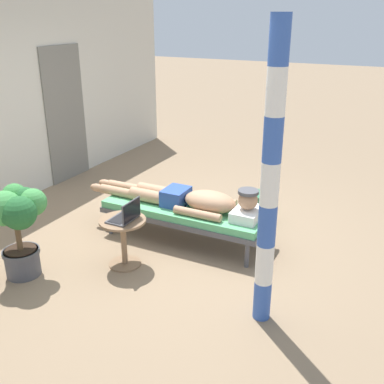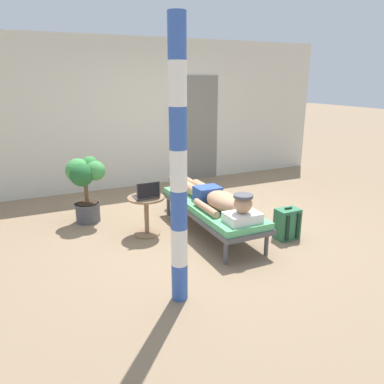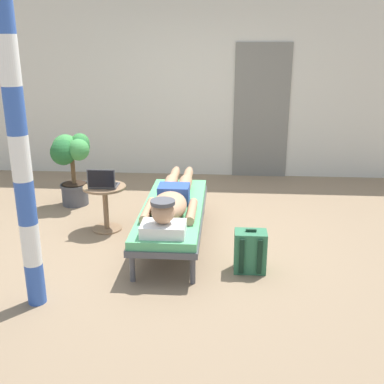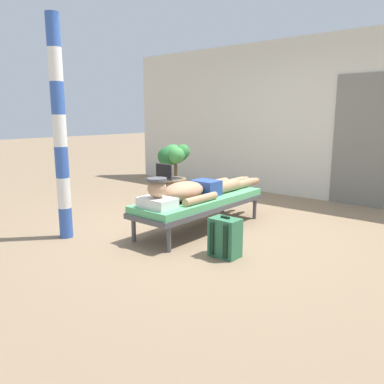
{
  "view_description": "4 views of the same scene",
  "coord_description": "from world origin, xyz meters",
  "px_view_note": "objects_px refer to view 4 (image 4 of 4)",
  "views": [
    {
      "loc": [
        -4.22,
        -2.32,
        2.5
      ],
      "look_at": [
        0.07,
        -0.17,
        0.58
      ],
      "focal_mm": 42.53,
      "sensor_mm": 36.0,
      "label": 1
    },
    {
      "loc": [
        -2.21,
        -4.25,
        2.01
      ],
      "look_at": [
        -0.15,
        0.15,
        0.52
      ],
      "focal_mm": 35.1,
      "sensor_mm": 36.0,
      "label": 2
    },
    {
      "loc": [
        0.54,
        -4.7,
        2.12
      ],
      "look_at": [
        0.23,
        -0.3,
        0.64
      ],
      "focal_mm": 43.59,
      "sensor_mm": 36.0,
      "label": 3
    },
    {
      "loc": [
        2.95,
        -3.77,
        1.42
      ],
      "look_at": [
        -0.12,
        -0.11,
        0.46
      ],
      "focal_mm": 36.01,
      "sensor_mm": 36.0,
      "label": 4
    }
  ],
  "objects_px": {
    "person_reclining": "(196,190)",
    "porch_post": "(60,131)",
    "laptop": "(167,175)",
    "backpack": "(225,238)",
    "potted_plant": "(174,162)",
    "side_table": "(170,190)",
    "lounge_chair": "(200,202)"
  },
  "relations": [
    {
      "from": "backpack",
      "to": "porch_post",
      "type": "bearing_deg",
      "value": -159.03
    },
    {
      "from": "person_reclining",
      "to": "porch_post",
      "type": "height_order",
      "value": "porch_post"
    },
    {
      "from": "side_table",
      "to": "lounge_chair",
      "type": "bearing_deg",
      "value": -20.42
    },
    {
      "from": "lounge_chair",
      "to": "porch_post",
      "type": "bearing_deg",
      "value": -128.32
    },
    {
      "from": "lounge_chair",
      "to": "potted_plant",
      "type": "xyz_separation_m",
      "value": [
        -1.43,
        1.08,
        0.29
      ]
    },
    {
      "from": "laptop",
      "to": "backpack",
      "type": "distance_m",
      "value": 1.84
    },
    {
      "from": "potted_plant",
      "to": "side_table",
      "type": "bearing_deg",
      "value": -51.35
    },
    {
      "from": "lounge_chair",
      "to": "backpack",
      "type": "bearing_deg",
      "value": -36.21
    },
    {
      "from": "person_reclining",
      "to": "backpack",
      "type": "distance_m",
      "value": 0.99
    },
    {
      "from": "lounge_chair",
      "to": "porch_post",
      "type": "height_order",
      "value": "porch_post"
    },
    {
      "from": "lounge_chair",
      "to": "backpack",
      "type": "relative_size",
      "value": 4.56
    },
    {
      "from": "person_reclining",
      "to": "porch_post",
      "type": "distance_m",
      "value": 1.72
    },
    {
      "from": "person_reclining",
      "to": "porch_post",
      "type": "relative_size",
      "value": 0.87
    },
    {
      "from": "laptop",
      "to": "lounge_chair",
      "type": "bearing_deg",
      "value": -17.15
    },
    {
      "from": "lounge_chair",
      "to": "laptop",
      "type": "height_order",
      "value": "laptop"
    },
    {
      "from": "lounge_chair",
      "to": "person_reclining",
      "type": "distance_m",
      "value": 0.19
    },
    {
      "from": "lounge_chair",
      "to": "side_table",
      "type": "relative_size",
      "value": 3.7
    },
    {
      "from": "laptop",
      "to": "porch_post",
      "type": "bearing_deg",
      "value": -97.59
    },
    {
      "from": "person_reclining",
      "to": "side_table",
      "type": "xyz_separation_m",
      "value": [
        -0.8,
        0.38,
        -0.16
      ]
    },
    {
      "from": "laptop",
      "to": "person_reclining",
      "type": "bearing_deg",
      "value": -22.48
    },
    {
      "from": "person_reclining",
      "to": "side_table",
      "type": "bearing_deg",
      "value": 154.47
    },
    {
      "from": "laptop",
      "to": "porch_post",
      "type": "relative_size",
      "value": 0.12
    },
    {
      "from": "side_table",
      "to": "person_reclining",
      "type": "bearing_deg",
      "value": -25.53
    },
    {
      "from": "backpack",
      "to": "porch_post",
      "type": "xyz_separation_m",
      "value": [
        -1.8,
        -0.69,
        1.05
      ]
    },
    {
      "from": "lounge_chair",
      "to": "potted_plant",
      "type": "relative_size",
      "value": 2.06
    },
    {
      "from": "potted_plant",
      "to": "porch_post",
      "type": "distance_m",
      "value": 2.47
    },
    {
      "from": "side_table",
      "to": "potted_plant",
      "type": "relative_size",
      "value": 0.56
    },
    {
      "from": "person_reclining",
      "to": "laptop",
      "type": "distance_m",
      "value": 0.87
    },
    {
      "from": "laptop",
      "to": "backpack",
      "type": "xyz_separation_m",
      "value": [
        1.6,
        -0.83,
        -0.39
      ]
    },
    {
      "from": "backpack",
      "to": "potted_plant",
      "type": "height_order",
      "value": "potted_plant"
    },
    {
      "from": "potted_plant",
      "to": "porch_post",
      "type": "height_order",
      "value": "porch_post"
    },
    {
      "from": "lounge_chair",
      "to": "laptop",
      "type": "relative_size",
      "value": 6.24
    }
  ]
}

